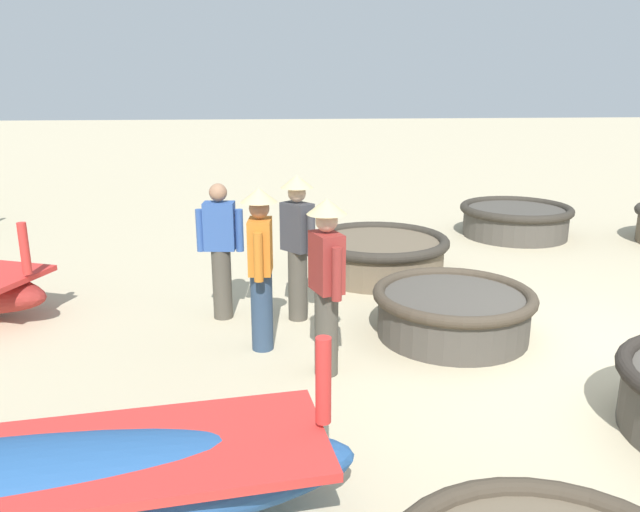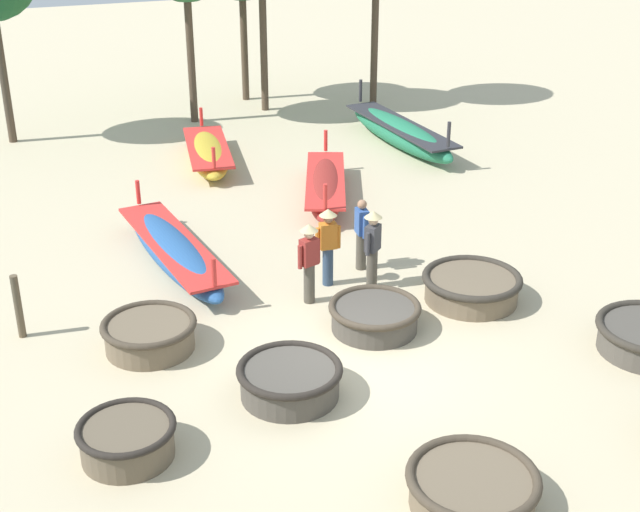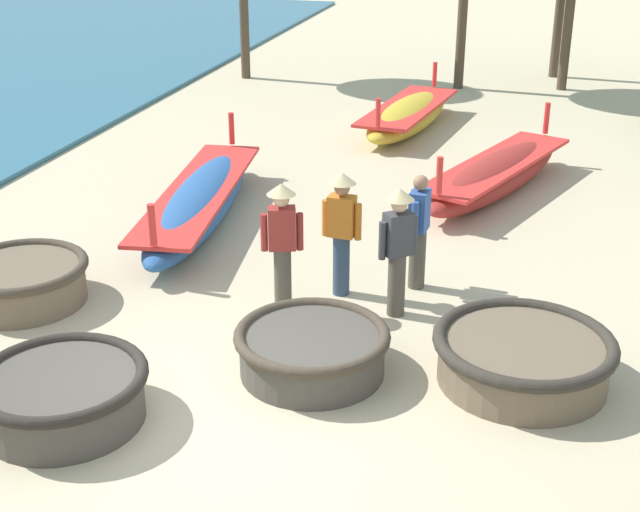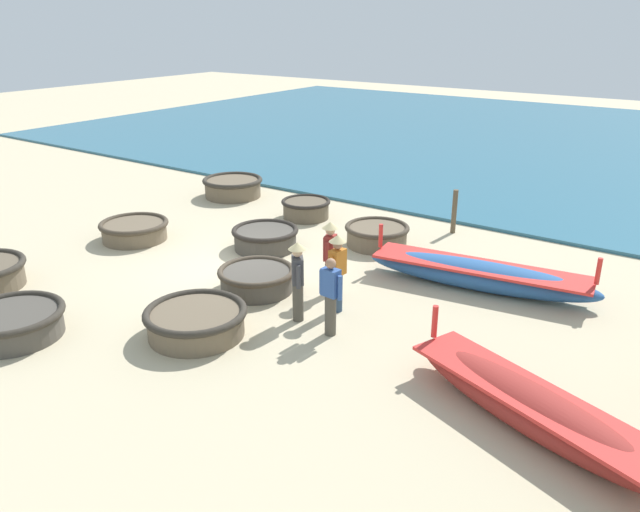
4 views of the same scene
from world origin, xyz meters
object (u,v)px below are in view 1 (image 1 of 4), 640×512
object	(u,v)px
coracle_weathered	(378,253)
fisherman_with_hat	(297,238)
fisherman_hauling	(327,276)
fisherman_standing_right	(261,259)
coracle_tilted	(515,219)
coracle_center	(453,310)
fisherman_crouching	(221,248)

from	to	relation	value
coracle_weathered	fisherman_with_hat	size ratio (longest dim) A/B	1.18
fisherman_hauling	fisherman_with_hat	size ratio (longest dim) A/B	1.00
fisherman_hauling	fisherman_standing_right	size ratio (longest dim) A/B	1.00
coracle_tilted	coracle_weathered	bearing A→B (deg)	125.94
coracle_weathered	coracle_center	world-z (taller)	coracle_weathered
fisherman_hauling	fisherman_with_hat	world-z (taller)	same
coracle_center	coracle_tilted	world-z (taller)	coracle_tilted
fisherman_standing_right	fisherman_crouching	bearing A→B (deg)	26.37
coracle_weathered	fisherman_with_hat	bearing A→B (deg)	142.98
coracle_tilted	fisherman_hauling	world-z (taller)	fisherman_hauling
fisherman_crouching	fisherman_standing_right	distance (m)	1.04
coracle_weathered	coracle_tilted	xyz separation A→B (m)	(2.04, -2.81, -0.00)
coracle_tilted	fisherman_hauling	distance (m)	6.40
coracle_center	fisherman_hauling	size ratio (longest dim) A/B	1.04
fisherman_standing_right	fisherman_hauling	bearing A→B (deg)	-135.80
coracle_weathered	fisherman_crouching	size ratio (longest dim) A/B	1.26
coracle_tilted	fisherman_with_hat	xyz separation A→B (m)	(-3.66, 4.04, 0.65)
fisherman_with_hat	fisherman_crouching	bearing A→B (deg)	82.16
coracle_tilted	fisherman_with_hat	size ratio (longest dim) A/B	1.16
fisherman_crouching	fisherman_standing_right	size ratio (longest dim) A/B	0.94
coracle_center	fisherman_standing_right	size ratio (longest dim) A/B	1.04
coracle_weathered	fisherman_standing_right	xyz separation A→B (m)	(-2.43, 1.63, 0.65)
coracle_center	fisherman_crouching	distance (m)	2.66
fisherman_hauling	coracle_center	bearing A→B (deg)	-61.49
coracle_weathered	fisherman_standing_right	world-z (taller)	fisherman_standing_right
coracle_center	fisherman_hauling	distance (m)	1.77
coracle_center	coracle_tilted	bearing A→B (deg)	-29.25
coracle_tilted	fisherman_with_hat	world-z (taller)	fisherman_with_hat
fisherman_standing_right	fisherman_with_hat	bearing A→B (deg)	-26.77
fisherman_with_hat	fisherman_standing_right	distance (m)	0.90
fisherman_hauling	fisherman_standing_right	distance (m)	0.85
fisherman_hauling	fisherman_standing_right	bearing A→B (deg)	44.20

